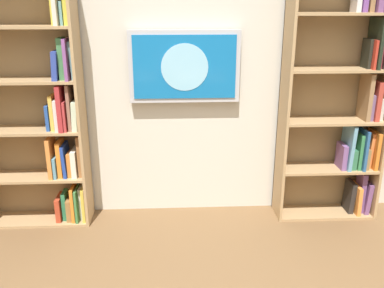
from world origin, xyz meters
name	(u,v)px	position (x,y,z in m)	size (l,w,h in m)	color
wall_back	(183,52)	(0.00, -2.23, 1.35)	(4.52, 0.06, 2.70)	beige
bookshelf_left	(346,96)	(-1.28, -2.06, 1.02)	(0.82, 0.28, 2.06)	tan
bookshelf_right	(43,113)	(1.09, -2.06, 0.92)	(0.81, 0.28, 1.95)	tan
wall_mounted_tv	(185,67)	(-0.01, -2.15, 1.25)	(0.86, 0.07, 0.56)	#B7B7BC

